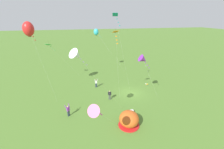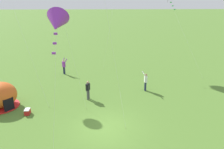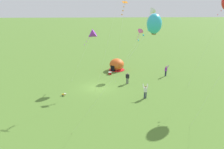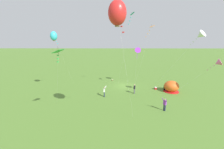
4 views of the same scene
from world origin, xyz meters
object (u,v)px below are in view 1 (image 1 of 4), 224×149
Objects in this scene: kite_cyan at (96,32)px; kite_teal at (116,19)px; person_arms_raised at (96,83)px; kite_green at (49,46)px; popup_tent at (129,119)px; person_strolling at (68,110)px; kite_red at (28,29)px; kite_white at (77,55)px; toddler_crawling at (147,84)px; person_far_back at (110,95)px; kite_purple at (143,60)px; kite_orange at (116,36)px; cooler_box at (132,111)px; kite_pink at (95,111)px.

kite_teal is at bearing -173.18° from kite_cyan.
kite_green reaches higher than person_arms_raised.
person_strolling is at bearing 64.11° from popup_tent.
kite_red is (10.49, 12.93, 10.82)m from popup_tent.
kite_teal reaches higher than kite_white.
kite_cyan is at bearing -48.00° from kite_red.
person_strolling is (-7.29, 15.65, 0.82)m from toddler_crawling.
kite_green is at bearing 113.13° from kite_cyan.
kite_teal reaches higher than kite_cyan.
person_far_back is at bearing 121.31° from kite_teal.
kite_cyan reaches higher than kite_white.
kite_cyan is (4.26, -9.98, 2.01)m from kite_green.
kite_red reaches higher than kite_purple.
person_arms_raised is 0.17× the size of kite_white.
kite_teal is at bearing -63.58° from person_strolling.
person_far_back is at bearing 10.13° from kite_orange.
kite_teal is at bearing -0.96° from popup_tent.
person_far_back is at bearing -162.60° from person_arms_raised.
person_strolling is 20.37m from kite_cyan.
person_arms_raised is at bearing -115.85° from kite_green.
kite_red is 18.22m from kite_purple.
kite_orange reaches higher than toddler_crawling.
popup_tent is 0.32× the size of kite_green.
person_arms_raised is at bearing -30.75° from person_strolling.
kite_red reaches higher than person_strolling.
kite_red reaches higher than kite_orange.
kite_red is (3.42, 11.79, 10.85)m from person_far_back.
popup_tent is 10.93m from kite_white.
kite_cyan is at bearing 8.56° from cooler_box.
person_arms_raised is (1.28, 10.55, 0.82)m from toddler_crawling.
kite_orange is 7.69m from kite_white.
toddler_crawling is at bearing -65.38° from person_far_back.
person_arms_raised is 5.61m from person_far_back.
kite_green is 11.03m from kite_cyan.
popup_tent is at bearing -176.09° from kite_cyan.
kite_white is (-21.65, 4.56, -0.05)m from kite_cyan.
kite_white is at bearing 97.70° from popup_tent.
toddler_crawling is 20.73m from kite_white.
kite_cyan is 16.22m from kite_orange.
kite_red is (7.93, 14.25, 11.59)m from cooler_box.
kite_white is 12.49m from kite_purple.
popup_tent is 0.20× the size of kite_teal.
kite_cyan is 25.99m from kite_pink.
kite_teal is at bearing -147.26° from person_arms_raised.
person_strolling is 0.17× the size of kite_cyan.
kite_red reaches higher than kite_pink.
popup_tent is 9.53m from kite_purple.
kite_teal is (-4.58, -2.94, 12.26)m from person_arms_raised.
kite_green is (9.51, 10.26, 7.18)m from person_far_back.
kite_cyan is at bearing 1.20° from person_far_back.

